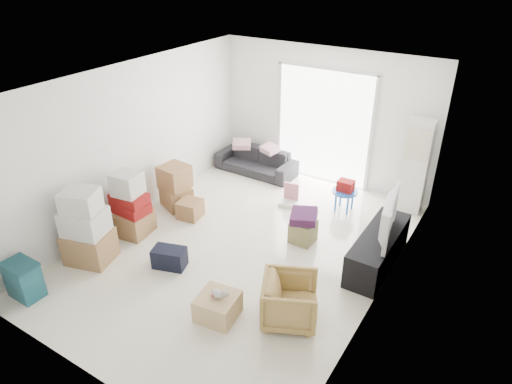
{
  "coord_description": "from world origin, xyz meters",
  "views": [
    {
      "loc": [
        3.43,
        -5.05,
        4.32
      ],
      "look_at": [
        0.15,
        0.2,
        0.97
      ],
      "focal_mm": 32.0,
      "sensor_mm": 36.0,
      "label": 1
    }
  ],
  "objects_px": {
    "ac_tower": "(415,167)",
    "television": "(381,230)",
    "sofa": "(256,158)",
    "storage_bins": "(24,280)",
    "wood_crate": "(218,307)",
    "armchair": "(290,299)",
    "tv_console": "(378,249)",
    "ottoman": "(303,231)",
    "kids_table": "(345,189)"
  },
  "relations": [
    {
      "from": "storage_bins",
      "to": "wood_crate",
      "type": "relative_size",
      "value": 1.1
    },
    {
      "from": "ac_tower",
      "to": "sofa",
      "type": "distance_m",
      "value": 3.28
    },
    {
      "from": "storage_bins",
      "to": "wood_crate",
      "type": "xyz_separation_m",
      "value": [
        2.51,
        1.08,
        -0.11
      ]
    },
    {
      "from": "storage_bins",
      "to": "kids_table",
      "type": "xyz_separation_m",
      "value": [
        2.84,
        4.55,
        0.15
      ]
    },
    {
      "from": "ac_tower",
      "to": "television",
      "type": "xyz_separation_m",
      "value": [
        0.05,
        -1.92,
        -0.26
      ]
    },
    {
      "from": "sofa",
      "to": "armchair",
      "type": "distance_m",
      "value": 4.45
    },
    {
      "from": "kids_table",
      "to": "wood_crate",
      "type": "xyz_separation_m",
      "value": [
        -0.33,
        -3.47,
        -0.26
      ]
    },
    {
      "from": "television",
      "to": "kids_table",
      "type": "height_order",
      "value": "television"
    },
    {
      "from": "wood_crate",
      "to": "armchair",
      "type": "bearing_deg",
      "value": 28.25
    },
    {
      "from": "ottoman",
      "to": "wood_crate",
      "type": "bearing_deg",
      "value": -94.06
    },
    {
      "from": "television",
      "to": "wood_crate",
      "type": "bearing_deg",
      "value": 137.68
    },
    {
      "from": "television",
      "to": "sofa",
      "type": "distance_m",
      "value": 3.74
    },
    {
      "from": "armchair",
      "to": "ottoman",
      "type": "height_order",
      "value": "armchair"
    },
    {
      "from": "sofa",
      "to": "armchair",
      "type": "relative_size",
      "value": 2.46
    },
    {
      "from": "armchair",
      "to": "ottoman",
      "type": "bearing_deg",
      "value": -3.64
    },
    {
      "from": "armchair",
      "to": "wood_crate",
      "type": "relative_size",
      "value": 1.42
    },
    {
      "from": "television",
      "to": "armchair",
      "type": "xyz_separation_m",
      "value": [
        -0.57,
        -1.76,
        -0.26
      ]
    },
    {
      "from": "tv_console",
      "to": "television",
      "type": "relative_size",
      "value": 1.46
    },
    {
      "from": "sofa",
      "to": "armchair",
      "type": "xyz_separation_m",
      "value": [
        2.72,
        -3.53,
        0.01
      ]
    },
    {
      "from": "sofa",
      "to": "storage_bins",
      "type": "bearing_deg",
      "value": -96.25
    },
    {
      "from": "ac_tower",
      "to": "television",
      "type": "bearing_deg",
      "value": -88.5
    },
    {
      "from": "tv_console",
      "to": "kids_table",
      "type": "bearing_deg",
      "value": 129.93
    },
    {
      "from": "television",
      "to": "tv_console",
      "type": "bearing_deg",
      "value": -0.0
    },
    {
      "from": "ac_tower",
      "to": "tv_console",
      "type": "height_order",
      "value": "ac_tower"
    },
    {
      "from": "tv_console",
      "to": "storage_bins",
      "type": "bearing_deg",
      "value": -139.87
    },
    {
      "from": "television",
      "to": "sofa",
      "type": "relative_size",
      "value": 0.64
    },
    {
      "from": "ac_tower",
      "to": "wood_crate",
      "type": "height_order",
      "value": "ac_tower"
    },
    {
      "from": "tv_console",
      "to": "television",
      "type": "height_order",
      "value": "television"
    },
    {
      "from": "tv_console",
      "to": "ottoman",
      "type": "relative_size",
      "value": 4.37
    },
    {
      "from": "kids_table",
      "to": "ottoman",
      "type": "bearing_deg",
      "value": -97.79
    },
    {
      "from": "tv_console",
      "to": "ottoman",
      "type": "xyz_separation_m",
      "value": [
        -1.24,
        -0.05,
        -0.09
      ]
    },
    {
      "from": "sofa",
      "to": "wood_crate",
      "type": "height_order",
      "value": "sofa"
    },
    {
      "from": "sofa",
      "to": "ottoman",
      "type": "relative_size",
      "value": 4.68
    },
    {
      "from": "sofa",
      "to": "wood_crate",
      "type": "relative_size",
      "value": 3.49
    },
    {
      "from": "tv_console",
      "to": "storage_bins",
      "type": "relative_size",
      "value": 2.96
    },
    {
      "from": "tv_console",
      "to": "storage_bins",
      "type": "distance_m",
      "value": 5.1
    },
    {
      "from": "ac_tower",
      "to": "storage_bins",
      "type": "height_order",
      "value": "ac_tower"
    },
    {
      "from": "tv_console",
      "to": "storage_bins",
      "type": "xyz_separation_m",
      "value": [
        -3.9,
        -3.29,
        0.01
      ]
    },
    {
      "from": "sofa",
      "to": "television",
      "type": "bearing_deg",
      "value": -27.56
    },
    {
      "from": "sofa",
      "to": "ottoman",
      "type": "distance_m",
      "value": 2.74
    },
    {
      "from": "television",
      "to": "sofa",
      "type": "xyz_separation_m",
      "value": [
        -3.28,
        1.77,
        -0.28
      ]
    },
    {
      "from": "armchair",
      "to": "television",
      "type": "bearing_deg",
      "value": -42.87
    },
    {
      "from": "television",
      "to": "ottoman",
      "type": "bearing_deg",
      "value": 82.22
    },
    {
      "from": "ac_tower",
      "to": "wood_crate",
      "type": "bearing_deg",
      "value": -108.03
    },
    {
      "from": "tv_console",
      "to": "wood_crate",
      "type": "relative_size",
      "value": 3.26
    },
    {
      "from": "storage_bins",
      "to": "kids_table",
      "type": "bearing_deg",
      "value": 58.04
    },
    {
      "from": "armchair",
      "to": "wood_crate",
      "type": "distance_m",
      "value": 0.96
    },
    {
      "from": "ac_tower",
      "to": "sofa",
      "type": "relative_size",
      "value": 1.0
    },
    {
      "from": "ottoman",
      "to": "kids_table",
      "type": "xyz_separation_m",
      "value": [
        0.18,
        1.32,
        0.24
      ]
    },
    {
      "from": "ac_tower",
      "to": "tv_console",
      "type": "bearing_deg",
      "value": -88.5
    }
  ]
}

